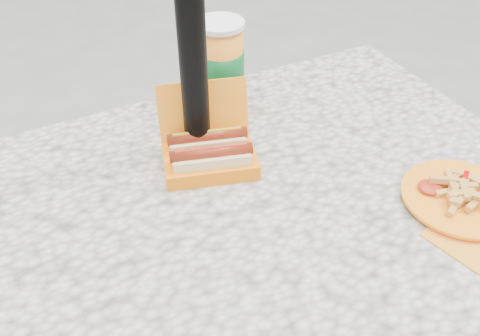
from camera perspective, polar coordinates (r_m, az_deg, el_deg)
name	(u,v)px	position (r m, az deg, el deg)	size (l,w,h in m)	color
picnic_table	(235,246)	(1.03, -0.56, -8.27)	(1.20, 0.80, 0.75)	beige
hotdog_box	(209,152)	(1.02, -3.31, 1.70)	(0.21, 0.19, 0.14)	orange
fries_plate	(462,200)	(1.03, 22.62, -3.15)	(0.23, 0.30, 0.04)	orange
soda_cup	(221,63)	(1.18, -2.03, 11.11)	(0.10, 0.10, 0.19)	orange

